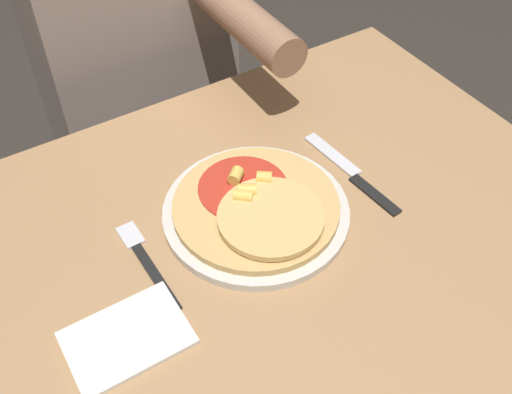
{
  "coord_description": "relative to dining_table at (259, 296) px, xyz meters",
  "views": [
    {
      "loc": [
        -0.29,
        -0.46,
        1.41
      ],
      "look_at": [
        0.03,
        0.06,
        0.77
      ],
      "focal_mm": 42.0,
      "sensor_mm": 36.0,
      "label": 1
    }
  ],
  "objects": [
    {
      "name": "knife",
      "position": [
        0.21,
        0.05,
        0.12
      ],
      "size": [
        0.03,
        0.22,
        0.0
      ],
      "color": "black",
      "rests_on": "dining_table"
    },
    {
      "name": "pizza",
      "position": [
        0.03,
        0.05,
        0.15
      ],
      "size": [
        0.25,
        0.25,
        0.04
      ],
      "color": "tan",
      "rests_on": "plate"
    },
    {
      "name": "plate",
      "position": [
        0.03,
        0.06,
        0.13
      ],
      "size": [
        0.28,
        0.28,
        0.01
      ],
      "color": "beige",
      "rests_on": "dining_table"
    },
    {
      "name": "fork",
      "position": [
        -0.15,
        0.07,
        0.12
      ],
      "size": [
        0.03,
        0.18,
        0.0
      ],
      "color": "black",
      "rests_on": "dining_table"
    },
    {
      "name": "dining_table",
      "position": [
        0.0,
        0.0,
        0.0
      ],
      "size": [
        1.06,
        0.78,
        0.73
      ],
      "color": "#9E754C",
      "rests_on": "ground_plane"
    },
    {
      "name": "napkin",
      "position": [
        -0.22,
        -0.04,
        0.13
      ],
      "size": [
        0.15,
        0.11,
        0.01
      ],
      "color": "silver",
      "rests_on": "dining_table"
    },
    {
      "name": "person_diner",
      "position": [
        0.07,
        0.61,
        0.1
      ],
      "size": [
        0.39,
        0.52,
        1.21
      ],
      "color": "#2D2D38",
      "rests_on": "ground_plane"
    }
  ]
}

